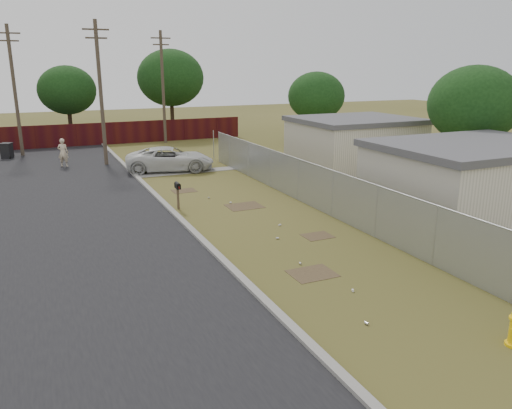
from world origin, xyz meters
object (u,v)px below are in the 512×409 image
pedestrian (63,153)px  trash_bin (7,150)px  pickup_truck (170,159)px  mailbox (178,188)px

pedestrian → trash_bin: bearing=-32.2°
pickup_truck → pedestrian: bearing=70.0°
pedestrian → trash_bin: 5.91m
pickup_truck → pedestrian: 7.16m
pickup_truck → trash_bin: size_ratio=4.89×
mailbox → pickup_truck: pickup_truck is taller
mailbox → trash_bin: 18.97m
mailbox → trash_bin: size_ratio=1.15×
mailbox → pickup_truck: bearing=77.4°
mailbox → pedestrian: 13.26m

